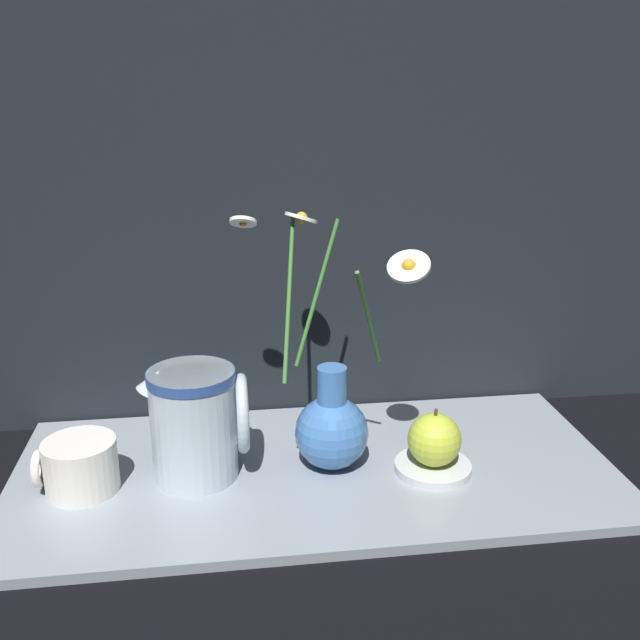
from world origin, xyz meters
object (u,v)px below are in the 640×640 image
(ceramic_pitcher, at_px, (197,419))
(orange_fruit, at_px, (434,440))
(vase_with_flowers, at_px, (332,422))
(yellow_mug, at_px, (79,466))

(ceramic_pitcher, height_order, orange_fruit, ceramic_pitcher)
(vase_with_flowers, xyz_separation_m, ceramic_pitcher, (-0.16, 0.00, 0.01))
(ceramic_pitcher, xyz_separation_m, orange_fruit, (0.28, -0.03, -0.03))
(ceramic_pitcher, relative_size, orange_fruit, 1.99)
(ceramic_pitcher, bearing_deg, orange_fruit, -5.90)
(vase_with_flowers, bearing_deg, ceramic_pitcher, 179.80)
(vase_with_flowers, xyz_separation_m, yellow_mug, (-0.30, -0.01, -0.03))
(vase_with_flowers, height_order, ceramic_pitcher, vase_with_flowers)
(vase_with_flowers, height_order, orange_fruit, vase_with_flowers)
(yellow_mug, height_order, ceramic_pitcher, ceramic_pitcher)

